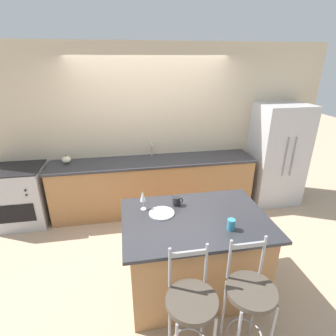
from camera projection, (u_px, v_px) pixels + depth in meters
ground_plane at (157, 220)px, 4.31m from camera, size 18.00×18.00×0.00m
wall_back at (150, 129)px, 4.41m from camera, size 6.00×0.07×2.70m
back_counter at (154, 185)px, 4.47m from camera, size 3.33×0.67×0.91m
sink_faucet at (152, 148)px, 4.42m from camera, size 0.02×0.13×0.22m
kitchen_island at (194, 253)px, 2.88m from camera, size 1.51×1.05×0.93m
refrigerator at (277, 155)px, 4.61m from camera, size 0.84×0.71×1.77m
oven_range at (22, 196)px, 4.10m from camera, size 0.74×0.68×0.93m
bar_stool_near at (191, 311)px, 2.05m from camera, size 0.41×0.41×1.14m
bar_stool_far at (249, 301)px, 2.14m from camera, size 0.41×0.41×1.14m
dinner_plate at (162, 213)px, 2.77m from camera, size 0.27×0.27×0.02m
wine_glass at (143, 197)px, 2.80m from camera, size 0.06×0.06×0.22m
coffee_mug at (177, 201)px, 2.92m from camera, size 0.12×0.09×0.10m
tumbler_cup at (231, 224)px, 2.50m from camera, size 0.08×0.08×0.11m
pumpkin_decoration at (66, 160)px, 4.15m from camera, size 0.14×0.14×0.13m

